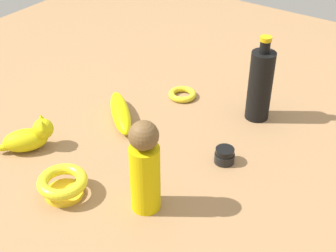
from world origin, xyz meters
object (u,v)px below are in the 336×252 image
(bowl, at_px, (63,184))
(banana, at_px, (120,113))
(person_figure_adult, at_px, (145,168))
(cat_figurine, at_px, (30,137))
(nail_polish_jar, at_px, (225,155))
(bottle_tall, at_px, (260,85))
(bangle, at_px, (182,94))

(bowl, relative_size, banana, 0.54)
(person_figure_adult, xyz_separation_m, cat_figurine, (0.00, 0.35, -0.07))
(nail_polish_jar, relative_size, banana, 0.24)
(banana, bearing_deg, nail_polish_jar, -137.20)
(bowl, bearing_deg, banana, 15.97)
(bottle_tall, bearing_deg, nail_polish_jar, -173.94)
(nail_polish_jar, xyz_separation_m, bowl, (-0.29, 0.23, 0.01))
(bottle_tall, bearing_deg, bangle, 97.12)
(nail_polish_jar, distance_m, person_figure_adult, 0.25)
(bowl, distance_m, person_figure_adult, 0.20)
(bangle, bearing_deg, cat_figurine, 157.84)
(cat_figurine, bearing_deg, bangle, -22.16)
(person_figure_adult, relative_size, bangle, 2.67)
(bangle, bearing_deg, nail_polish_jar, -127.99)
(person_figure_adult, bearing_deg, banana, 48.57)
(cat_figurine, distance_m, bottle_tall, 0.59)
(nail_polish_jar, xyz_separation_m, person_figure_adult, (-0.22, 0.06, 0.09))
(banana, relative_size, bottle_tall, 0.86)
(banana, bearing_deg, bowl, 148.40)
(person_figure_adult, relative_size, cat_figurine, 1.73)
(banana, height_order, bangle, banana)
(cat_figurine, bearing_deg, nail_polish_jar, -61.51)
(nail_polish_jar, relative_size, person_figure_adult, 0.23)
(bowl, relative_size, bottle_tall, 0.47)
(bowl, distance_m, cat_figurine, 0.20)
(nail_polish_jar, bearing_deg, bowl, 142.37)
(nail_polish_jar, relative_size, bangle, 0.60)
(bowl, bearing_deg, bangle, 1.72)
(bowl, distance_m, bangle, 0.48)
(cat_figurine, bearing_deg, bowl, -111.82)
(banana, xyz_separation_m, person_figure_adult, (-0.22, -0.25, 0.08))
(bowl, height_order, person_figure_adult, person_figure_adult)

